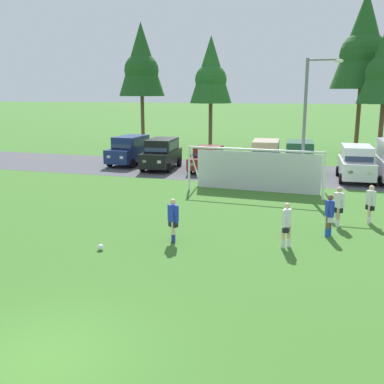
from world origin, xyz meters
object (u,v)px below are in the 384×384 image
object	(u,v)px
player_defender_far	(370,204)
parked_car_slot_center_right	(299,157)
parked_car_slot_far_left	(130,150)
player_midfield_center	(338,207)
parked_car_slot_center	(265,156)
player_striker_near	(286,225)
parked_car_slot_right	(356,163)
street_lamp	(308,123)
parked_car_slot_left	(162,154)
soccer_ball	(101,247)
soccer_goal	(256,169)
parked_car_slot_center_left	(208,159)
player_winger_left	(329,215)
player_winger_right	(173,220)

from	to	relation	value
player_defender_far	parked_car_slot_center_right	size ratio (longest dim) A/B	0.35
parked_car_slot_far_left	player_midfield_center	bearing A→B (deg)	-39.72
parked_car_slot_center	parked_car_slot_center_right	bearing A→B (deg)	0.89
player_striker_near	player_midfield_center	size ratio (longest dim) A/B	1.00
parked_car_slot_far_left	parked_car_slot_right	distance (m)	16.28
player_striker_near	player_defender_far	bearing A→B (deg)	52.94
parked_car_slot_right	street_lamp	world-z (taller)	street_lamp
parked_car_slot_far_left	parked_car_slot_left	world-z (taller)	same
player_midfield_center	parked_car_slot_right	bearing A→B (deg)	83.50
parked_car_slot_right	player_defender_far	bearing A→B (deg)	-89.57
player_defender_far	parked_car_slot_center_right	world-z (taller)	parked_car_slot_center_right
player_defender_far	parked_car_slot_far_left	distance (m)	20.00
street_lamp	player_striker_near	bearing A→B (deg)	-90.58
soccer_ball	parked_car_slot_center	bearing A→B (deg)	79.34
parked_car_slot_left	parked_car_slot_center	size ratio (longest dim) A/B	1.00
soccer_goal	parked_car_slot_center_right	world-z (taller)	soccer_goal
parked_car_slot_center	parked_car_slot_right	size ratio (longest dim) A/B	1.01
parked_car_slot_center_left	street_lamp	bearing A→B (deg)	-32.54
player_midfield_center	street_lamp	size ratio (longest dim) A/B	0.23
player_striker_near	parked_car_slot_right	bearing A→B (deg)	77.82
player_winger_left	parked_car_slot_center_right	distance (m)	13.99
player_striker_near	street_lamp	xyz separation A→B (m)	(0.10, 10.25, 2.92)
parked_car_slot_center_left	parked_car_slot_left	bearing A→B (deg)	-178.55
soccer_goal	parked_car_slot_center	world-z (taller)	soccer_goal
soccer_goal	player_midfield_center	world-z (taller)	soccer_goal
soccer_goal	parked_car_slot_center_right	size ratio (longest dim) A/B	1.59
player_defender_far	player_winger_right	size ratio (longest dim) A/B	1.00
parked_car_slot_left	parked_car_slot_center_left	distance (m)	3.44
player_winger_right	parked_car_slot_center_left	size ratio (longest dim) A/B	0.39
player_striker_near	player_defender_far	world-z (taller)	same
soccer_ball	parked_car_slot_center_right	bearing A→B (deg)	72.47
player_striker_near	street_lamp	world-z (taller)	street_lamp
soccer_goal	player_midfield_center	distance (m)	7.04
player_defender_far	parked_car_slot_center_right	bearing A→B (deg)	107.67
parked_car_slot_center_left	parked_car_slot_center	distance (m)	4.00
soccer_ball	player_winger_right	size ratio (longest dim) A/B	0.13
parked_car_slot_center_left	street_lamp	world-z (taller)	street_lamp
street_lamp	parked_car_slot_center_left	bearing A→B (deg)	147.46
player_midfield_center	player_defender_far	distance (m)	1.52
player_striker_near	player_winger_right	world-z (taller)	same
player_striker_near	parked_car_slot_right	world-z (taller)	parked_car_slot_right
parked_car_slot_center	parked_car_slot_right	world-z (taller)	same
player_winger_right	soccer_ball	bearing A→B (deg)	-143.08
soccer_ball	player_defender_far	xyz separation A→B (m)	(9.30, 6.29, 0.71)
player_defender_far	parked_car_slot_right	distance (m)	9.93
player_winger_left	parked_car_slot_center_left	xyz separation A→B (m)	(-8.17, 12.81, 0.05)
parked_car_slot_center_left	player_striker_near	bearing A→B (deg)	-65.30
player_winger_right	player_winger_left	bearing A→B (deg)	23.21
player_winger_right	parked_car_slot_left	xyz separation A→B (m)	(-6.10, 15.09, 0.29)
parked_car_slot_left	parked_car_slot_center_right	xyz separation A→B (m)	(9.58, 1.11, 0.00)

